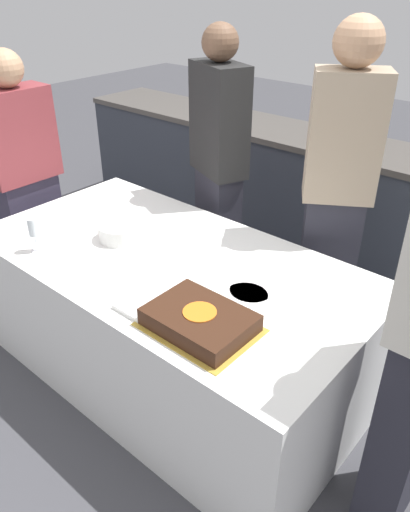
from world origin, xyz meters
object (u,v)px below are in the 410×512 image
at_px(plate_stack, 119,232).
at_px(person_standing_back, 218,171).
at_px(cake, 200,320).
at_px(person_seated_left, 26,180).
at_px(wine_glass, 33,229).
at_px(person_cutting_cake, 336,195).

relative_size(plate_stack, person_standing_back, 0.12).
bearing_deg(cake, person_standing_back, 126.45).
xyz_separation_m(cake, person_seated_left, (-1.68, 0.30, 0.04)).
xyz_separation_m(plate_stack, person_seated_left, (-0.89, 0.02, 0.04)).
bearing_deg(wine_glass, person_standing_back, 78.14).
height_order(cake, wine_glass, wine_glass).
xyz_separation_m(person_cutting_cake, person_seated_left, (-1.68, -0.74, -0.14)).
bearing_deg(wine_glass, plate_stack, 58.87).
height_order(cake, person_standing_back, person_standing_back).
relative_size(cake, plate_stack, 2.08).
bearing_deg(person_seated_left, wine_glass, -118.73).
relative_size(wine_glass, person_seated_left, 0.11).
distance_m(cake, person_seated_left, 1.70).
xyz_separation_m(wine_glass, person_seated_left, (-0.68, 0.37, -0.04)).
relative_size(cake, wine_glass, 2.46).
bearing_deg(plate_stack, person_standing_back, 88.24).
xyz_separation_m(cake, person_standing_back, (-0.77, 1.04, 0.12)).
bearing_deg(plate_stack, cake, -19.21).
height_order(cake, person_seated_left, person_seated_left).
xyz_separation_m(plate_stack, person_cutting_cake, (0.79, 0.76, 0.17)).
relative_size(wine_glass, person_cutting_cake, 0.10).
relative_size(plate_stack, person_cutting_cake, 0.12).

